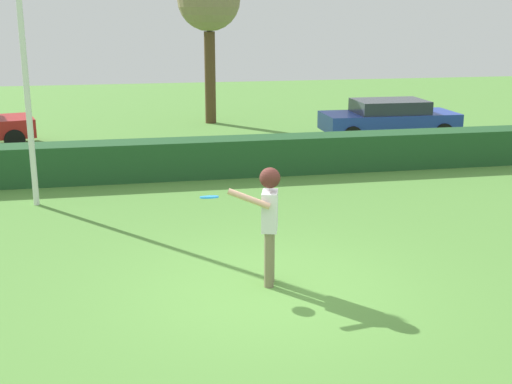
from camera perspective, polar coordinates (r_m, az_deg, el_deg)
name	(u,v)px	position (r m, az deg, el deg)	size (l,w,h in m)	color
ground_plane	(268,289)	(9.85, 0.99, -8.26)	(60.00, 60.00, 0.00)	#5A943E
person	(269,213)	(9.65, 1.11, -1.80)	(0.80, 0.55, 1.77)	#7F7256
frisbee	(209,197)	(9.79, -4.00, -0.43)	(0.28, 0.28, 0.07)	#268CE5
lamppost	(22,34)	(14.26, -19.30, 12.57)	(0.24, 0.24, 6.33)	silver
hedge_row	(205,158)	(16.46, -4.35, 2.93)	(26.54, 0.90, 0.92)	#225028
parked_car_blue	(389,118)	(21.65, 11.26, 6.22)	(4.23, 1.86, 1.25)	#263FA5
birch_tree	(209,2)	(24.34, -4.04, 15.79)	(2.21, 2.21, 5.46)	#503821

